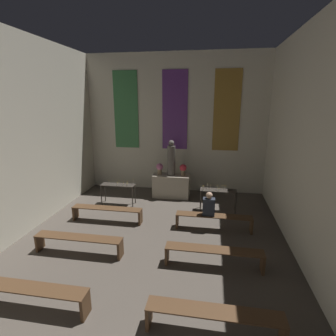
# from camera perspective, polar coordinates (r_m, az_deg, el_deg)

# --- Properties ---
(wall_back) EXTENTS (7.77, 0.16, 5.74)m
(wall_back) POSITION_cam_1_polar(r_m,az_deg,el_deg) (11.21, 1.54, 9.66)
(wall_back) COLOR beige
(wall_back) RESTS_ON ground_plane
(wall_right) EXTENTS (0.12, 11.02, 5.74)m
(wall_right) POSITION_cam_1_polar(r_m,az_deg,el_deg) (6.13, 31.13, 3.11)
(wall_right) COLOR beige
(wall_right) RESTS_ON ground_plane
(altar) EXTENTS (1.47, 0.68, 0.93)m
(altar) POSITION_cam_1_polar(r_m,az_deg,el_deg) (10.74, 0.71, -3.88)
(altar) COLOR #ADA38E
(altar) RESTS_ON ground_plane
(statue) EXTENTS (0.32, 0.32, 1.41)m
(statue) POSITION_cam_1_polar(r_m,az_deg,el_deg) (10.44, 0.73, 1.94)
(statue) COLOR #5B5651
(statue) RESTS_ON altar
(flower_vase_left) EXTENTS (0.27, 0.27, 0.46)m
(flower_vase_left) POSITION_cam_1_polar(r_m,az_deg,el_deg) (10.61, -1.83, 0.01)
(flower_vase_left) COLOR #937A5B
(flower_vase_left) RESTS_ON altar
(flower_vase_right) EXTENTS (0.27, 0.27, 0.46)m
(flower_vase_right) POSITION_cam_1_polar(r_m,az_deg,el_deg) (10.47, 3.30, -0.21)
(flower_vase_right) COLOR #937A5B
(flower_vase_right) RESTS_ON altar
(candle_rack_left) EXTENTS (1.28, 0.41, 0.98)m
(candle_rack_left) POSITION_cam_1_polar(r_m,az_deg,el_deg) (10.08, -10.79, -4.14)
(candle_rack_left) COLOR #332D28
(candle_rack_left) RESTS_ON ground_plane
(candle_rack_right) EXTENTS (1.28, 0.41, 0.98)m
(candle_rack_right) POSITION_cam_1_polar(r_m,az_deg,el_deg) (9.50, 10.84, -5.33)
(candle_rack_right) COLOR #332D28
(candle_rack_right) RESTS_ON ground_plane
(pew_second_left) EXTENTS (2.30, 0.36, 0.47)m
(pew_second_left) POSITION_cam_1_polar(r_m,az_deg,el_deg) (6.06, -27.95, -22.83)
(pew_second_left) COLOR #4C331E
(pew_second_left) RESTS_ON ground_plane
(pew_second_right) EXTENTS (2.30, 0.36, 0.47)m
(pew_second_right) POSITION_cam_1_polar(r_m,az_deg,el_deg) (5.10, 9.95, -29.27)
(pew_second_right) COLOR #4C331E
(pew_second_right) RESTS_ON ground_plane
(pew_third_left) EXTENTS (2.30, 0.36, 0.47)m
(pew_third_left) POSITION_cam_1_polar(r_m,az_deg,el_deg) (7.36, -18.89, -14.80)
(pew_third_left) COLOR #4C331E
(pew_third_left) RESTS_ON ground_plane
(pew_third_right) EXTENTS (2.30, 0.36, 0.47)m
(pew_third_right) POSITION_cam_1_polar(r_m,az_deg,el_deg) (6.59, 9.92, -17.87)
(pew_third_right) COLOR #4C331E
(pew_third_right) RESTS_ON ground_plane
(pew_back_left) EXTENTS (2.30, 0.36, 0.47)m
(pew_back_left) POSITION_cam_1_polar(r_m,az_deg,el_deg) (8.87, -13.14, -9.14)
(pew_back_left) COLOR #4C331E
(pew_back_left) RESTS_ON ground_plane
(pew_back_right) EXTENTS (2.30, 0.36, 0.47)m
(pew_back_right) POSITION_cam_1_polar(r_m,az_deg,el_deg) (8.25, 9.91, -10.85)
(pew_back_right) COLOR #4C331E
(pew_back_right) RESTS_ON ground_plane
(person_seated) EXTENTS (0.36, 0.24, 0.73)m
(person_seated) POSITION_cam_1_polar(r_m,az_deg,el_deg) (8.07, 8.88, -7.98)
(person_seated) COLOR #282D38
(person_seated) RESTS_ON pew_back_right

